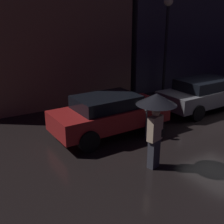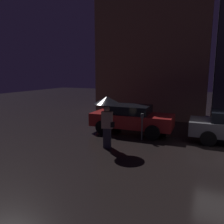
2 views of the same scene
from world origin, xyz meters
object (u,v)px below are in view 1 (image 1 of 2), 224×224
object	(u,v)px
parked_car_red	(110,114)
parked_car_grey	(205,93)
pedestrian_with_umbrella	(156,110)
street_lamp_near	(167,28)
parking_meter	(147,118)

from	to	relation	value
parked_car_red	parked_car_grey	distance (m)	5.08
parked_car_red	pedestrian_with_umbrella	size ratio (longest dim) A/B	1.96
parked_car_red	street_lamp_near	bearing A→B (deg)	27.77
pedestrian_with_umbrella	street_lamp_near	world-z (taller)	street_lamp_near
parked_car_grey	street_lamp_near	size ratio (longest dim) A/B	0.92
parked_car_red	parked_car_grey	xyz separation A→B (m)	(5.08, 0.16, -0.02)
street_lamp_near	parked_car_grey	bearing A→B (deg)	-86.73
pedestrian_with_umbrella	street_lamp_near	bearing A→B (deg)	31.73
street_lamp_near	parking_meter	bearing A→B (deg)	-137.32
parking_meter	street_lamp_near	world-z (taller)	street_lamp_near
parked_car_grey	street_lamp_near	distance (m)	3.74
parking_meter	street_lamp_near	bearing A→B (deg)	42.68
parked_car_red	street_lamp_near	world-z (taller)	street_lamp_near
parking_meter	parked_car_grey	bearing A→B (deg)	15.40
pedestrian_with_umbrella	street_lamp_near	xyz separation A→B (m)	(5.08, 5.39, 1.75)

